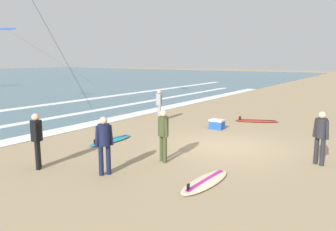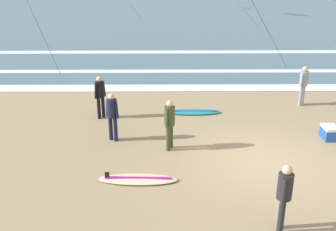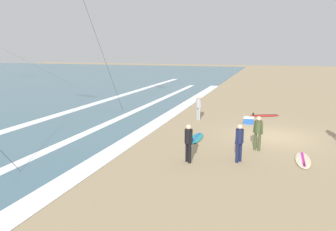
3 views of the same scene
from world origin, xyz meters
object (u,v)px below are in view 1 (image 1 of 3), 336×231
(surfer_mid_group, at_px, (104,140))
(surfboard_near_water, at_px, (257,121))
(surfer_left_far, at_px, (159,102))
(cooler_box, at_px, (217,124))
(surfboard_left_pile, at_px, (111,140))
(surfer_foreground_main, at_px, (321,133))
(surfer_right_near, at_px, (37,136))
(kite_blue_mid_center, at_px, (7,29))
(surfboard_right_spare, at_px, (205,182))
(surfer_background_far, at_px, (163,131))

(surfer_mid_group, distance_m, surfboard_near_water, 9.81)
(surfer_left_far, bearing_deg, cooler_box, -91.99)
(surfboard_left_pile, relative_size, surfboard_near_water, 0.97)
(surfer_foreground_main, bearing_deg, surfer_right_near, 126.27)
(surfer_right_near, distance_m, kite_blue_mid_center, 43.52)
(surfer_foreground_main, distance_m, surfboard_left_pile, 7.26)
(kite_blue_mid_center, bearing_deg, surfboard_right_spare, -115.35)
(surfer_foreground_main, height_order, cooler_box, surfer_foreground_main)
(surfer_right_near, xyz_separation_m, surfer_foreground_main, (4.85, -6.60, 0.00))
(surfer_right_near, distance_m, surfer_background_far, 3.62)
(surfer_foreground_main, height_order, surfer_left_far, same)
(surfboard_left_pile, bearing_deg, surfer_right_near, -172.36)
(surfer_foreground_main, bearing_deg, kite_blue_mid_center, 69.29)
(surfer_mid_group, distance_m, kite_blue_mid_center, 44.89)
(surfer_mid_group, relative_size, kite_blue_mid_center, 0.09)
(kite_blue_mid_center, xyz_separation_m, cooler_box, (-13.73, -39.25, -6.97))
(surfer_background_far, distance_m, cooler_box, 5.33)
(surfer_mid_group, xyz_separation_m, surfer_background_far, (1.81, -0.66, 0.00))
(surfer_right_near, xyz_separation_m, surfer_background_far, (2.50, -2.62, 0.00))
(surfer_mid_group, relative_size, surfer_background_far, 1.00)
(surfer_right_near, relative_size, kite_blue_mid_center, 0.09)
(surfboard_near_water, height_order, surfboard_right_spare, same)
(surfer_mid_group, height_order, surfboard_near_water, surfer_mid_group)
(surfer_background_far, xyz_separation_m, surfboard_right_spare, (-0.86, -1.89, -0.91))
(surfer_right_near, xyz_separation_m, surfer_left_far, (7.84, 1.34, 0.00))
(surfer_right_near, bearing_deg, surfer_background_far, -46.37)
(kite_blue_mid_center, bearing_deg, cooler_box, -109.28)
(surfer_foreground_main, bearing_deg, surfboard_near_water, 34.29)
(surfer_foreground_main, relative_size, surfer_background_far, 1.00)
(surfer_mid_group, bearing_deg, cooler_box, 0.41)
(surfer_right_near, height_order, kite_blue_mid_center, kite_blue_mid_center)
(surfer_background_far, relative_size, kite_blue_mid_center, 0.09)
(surfer_background_far, bearing_deg, surfer_right_near, 133.63)
(surfer_foreground_main, distance_m, surfer_left_far, 8.49)
(surfboard_near_water, bearing_deg, surfer_foreground_main, -145.71)
(surfer_background_far, relative_size, surfboard_right_spare, 0.76)
(surfboard_left_pile, height_order, cooler_box, cooler_box)
(surfer_left_far, height_order, surfboard_near_water, surfer_left_far)
(surfboard_right_spare, bearing_deg, cooler_box, 23.10)
(surfer_right_near, xyz_separation_m, surfboard_near_water, (10.42, -2.80, -0.91))
(kite_blue_mid_center, bearing_deg, surfer_left_far, -110.72)
(surfer_foreground_main, bearing_deg, surfboard_left_pile, 101.24)
(cooler_box, bearing_deg, surfboard_near_water, -18.47)
(surfer_foreground_main, xyz_separation_m, surfboard_left_pile, (-1.40, 7.06, -0.91))
(surfer_left_far, relative_size, surfboard_near_water, 0.74)
(surfboard_near_water, bearing_deg, surfer_mid_group, 175.03)
(surfer_foreground_main, distance_m, cooler_box, 5.56)
(surfboard_left_pile, distance_m, surfboard_near_water, 7.70)
(surfer_background_far, bearing_deg, kite_blue_mid_center, 64.61)
(surfer_right_near, distance_m, surfer_left_far, 7.96)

